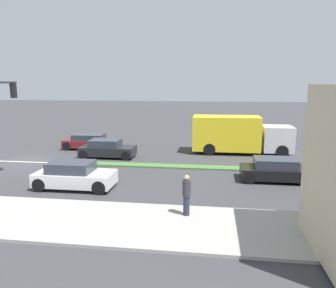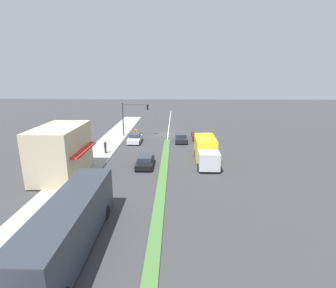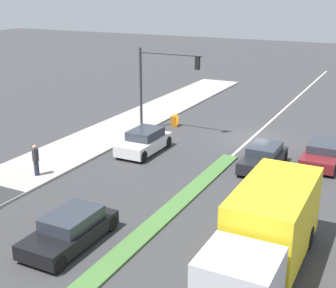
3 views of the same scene
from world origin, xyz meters
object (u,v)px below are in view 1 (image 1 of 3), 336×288
(pedestrian, at_px, (187,194))
(van_white, at_px, (74,176))
(delivery_truck, at_px, (238,135))
(suv_black, at_px, (278,170))
(sedan_maroon, at_px, (91,142))
(sedan_dark, at_px, (107,149))

(pedestrian, distance_m, van_white, 6.79)
(pedestrian, relative_size, delivery_truck, 0.22)
(delivery_truck, distance_m, suv_black, 7.45)
(sedan_maroon, bearing_deg, sedan_dark, 39.65)
(van_white, bearing_deg, sedan_maroon, -163.66)
(pedestrian, relative_size, sedan_maroon, 0.37)
(pedestrian, relative_size, van_white, 0.42)
(suv_black, relative_size, van_white, 1.03)
(delivery_truck, xyz_separation_m, van_white, (10.00, -8.96, -0.80))
(pedestrian, xyz_separation_m, sedan_maroon, (-13.04, -9.00, -0.39))
(pedestrian, height_order, suv_black, pedestrian)
(suv_black, bearing_deg, van_white, -75.29)
(pedestrian, height_order, van_white, pedestrian)
(van_white, height_order, sedan_dark, van_white)
(pedestrian, height_order, sedan_dark, pedestrian)
(delivery_truck, distance_m, sedan_maroon, 11.92)
(pedestrian, distance_m, delivery_truck, 13.37)
(delivery_truck, distance_m, sedan_dark, 10.01)
(delivery_truck, height_order, suv_black, delivery_truck)
(sedan_dark, bearing_deg, sedan_maroon, -140.35)
(sedan_dark, bearing_deg, van_white, 4.85)
(pedestrian, bearing_deg, suv_black, 141.75)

